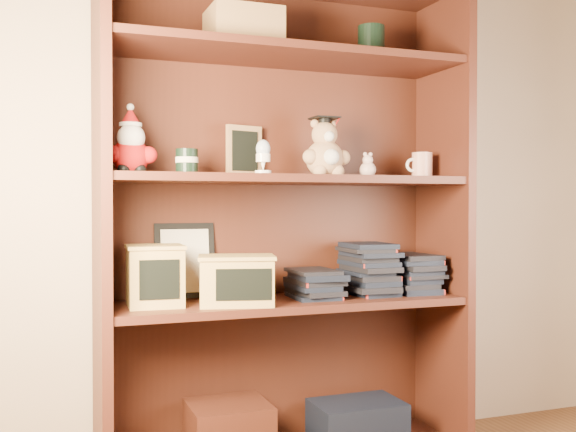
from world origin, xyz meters
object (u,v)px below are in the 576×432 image
object	(u,v)px
bookcase	(282,228)
grad_teddy_bear	(325,153)
teacher_mug	(422,165)
treats_box	(155,275)

from	to	relation	value
bookcase	grad_teddy_bear	bearing A→B (deg)	-23.38
teacher_mug	treats_box	size ratio (longest dim) A/B	0.54
grad_teddy_bear	teacher_mug	world-z (taller)	grad_teddy_bear
grad_teddy_bear	teacher_mug	size ratio (longest dim) A/B	2.02
bookcase	grad_teddy_bear	distance (m)	0.29
teacher_mug	treats_box	bearing A→B (deg)	-179.95
bookcase	treats_box	distance (m)	0.45
teacher_mug	grad_teddy_bear	bearing A→B (deg)	-179.06
treats_box	bookcase	bearing A→B (deg)	6.87
treats_box	grad_teddy_bear	bearing A→B (deg)	-0.54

